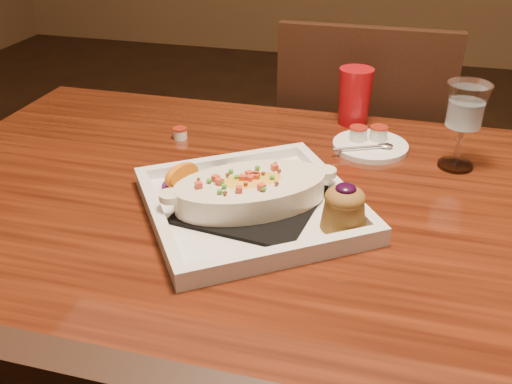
% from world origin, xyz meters
% --- Properties ---
extents(table, '(1.50, 0.90, 0.75)m').
position_xyz_m(table, '(0.00, 0.00, 0.65)').
color(table, maroon).
rests_on(table, floor).
extents(chair_far, '(0.42, 0.42, 0.93)m').
position_xyz_m(chair_far, '(-0.00, 0.63, 0.51)').
color(chair_far, black).
rests_on(chair_far, floor).
extents(plate, '(0.44, 0.44, 0.08)m').
position_xyz_m(plate, '(-0.11, -0.01, 0.78)').
color(plate, white).
rests_on(plate, table).
extents(goblet, '(0.08, 0.08, 0.16)m').
position_xyz_m(goblet, '(0.20, 0.24, 0.86)').
color(goblet, silver).
rests_on(goblet, table).
extents(saucer, '(0.15, 0.15, 0.10)m').
position_xyz_m(saucer, '(0.04, 0.28, 0.76)').
color(saucer, white).
rests_on(saucer, table).
extents(creamer_loose, '(0.03, 0.03, 0.02)m').
position_xyz_m(creamer_loose, '(-0.34, 0.23, 0.76)').
color(creamer_loose, silver).
rests_on(creamer_loose, table).
extents(red_tumbler, '(0.07, 0.07, 0.12)m').
position_xyz_m(red_tumbler, '(-0.01, 0.40, 0.81)').
color(red_tumbler, '#AA0C12').
rests_on(red_tumbler, table).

